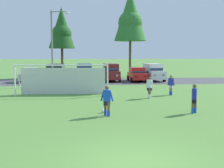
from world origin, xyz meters
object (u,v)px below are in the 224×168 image
at_px(player_midfield_center, 150,87).
at_px(parked_car_slot_right, 153,72).
at_px(parked_car_slot_center, 111,72).
at_px(parked_car_slot_center_right, 137,74).
at_px(player_winger_left, 107,101).
at_px(street_lamp, 54,48).
at_px(player_striker_near, 194,99).
at_px(player_defender_far, 171,85).
at_px(parked_car_slot_left, 56,73).
at_px(parked_car_slot_far_left, 30,75).
at_px(parked_car_slot_center_left, 84,72).
at_px(soccer_ball, 103,111).
at_px(soccer_goal, 63,79).

bearing_deg(player_midfield_center, parked_car_slot_right, 74.63).
relative_size(parked_car_slot_center, parked_car_slot_center_right, 1.10).
relative_size(player_winger_left, street_lamp, 0.21).
height_order(player_striker_near, player_winger_left, same).
relative_size(player_defender_far, parked_car_slot_center, 0.35).
xyz_separation_m(parked_car_slot_left, parked_car_slot_center, (6.72, 0.51, 0.00)).
bearing_deg(parked_car_slot_center_right, parked_car_slot_center, 165.07).
distance_m(player_midfield_center, parked_car_slot_center_right, 13.18).
relative_size(parked_car_slot_far_left, parked_car_slot_left, 0.90).
xyz_separation_m(parked_car_slot_center, street_lamp, (-6.43, -5.01, 2.90)).
height_order(player_defender_far, parked_car_slot_far_left, parked_car_slot_far_left).
relative_size(player_defender_far, street_lamp, 0.21).
xyz_separation_m(player_striker_near, parked_car_slot_center_left, (-6.05, 19.42, 0.29)).
bearing_deg(parked_car_slot_center, street_lamp, -142.06).
bearing_deg(parked_car_slot_right, parked_car_slot_left, -178.53).
height_order(player_defender_far, parked_car_slot_left, parked_car_slot_left).
height_order(parked_car_slot_center, parked_car_slot_right, same).
height_order(soccer_ball, player_winger_left, player_winger_left).
bearing_deg(soccer_ball, parked_car_slot_center_right, 73.09).
xyz_separation_m(soccer_ball, player_striker_near, (5.07, -0.59, 0.71)).
bearing_deg(player_striker_near, parked_car_slot_center, 98.07).
bearing_deg(parked_car_slot_center, parked_car_slot_left, -175.66).
bearing_deg(parked_car_slot_left, parked_car_slot_far_left, 169.34).
bearing_deg(player_defender_far, player_winger_left, -129.19).
bearing_deg(street_lamp, parked_car_slot_center, 37.94).
bearing_deg(parked_car_slot_left, player_defender_far, -49.04).
distance_m(soccer_ball, parked_car_slot_center, 19.01).
bearing_deg(soccer_goal, parked_car_slot_right, 46.78).
bearing_deg(player_striker_near, parked_car_slot_far_left, 122.87).
distance_m(soccer_ball, player_striker_near, 5.16).
bearing_deg(parked_car_slot_center_right, soccer_goal, -128.30).
bearing_deg(soccer_goal, player_defender_far, -7.80).
xyz_separation_m(player_winger_left, parked_car_slot_left, (-4.56, 19.12, 0.29)).
distance_m(player_midfield_center, parked_car_slot_center, 14.01).
relative_size(player_winger_left, parked_car_slot_center, 0.35).
relative_size(player_midfield_center, player_defender_far, 1.00).
distance_m(soccer_goal, parked_car_slot_center_right, 13.31).
height_order(soccer_ball, street_lamp, street_lamp).
bearing_deg(player_defender_far, soccer_ball, -133.29).
bearing_deg(player_midfield_center, player_winger_left, -122.99).
height_order(parked_car_slot_far_left, parked_car_slot_center_right, same).
height_order(player_striker_near, parked_car_slot_right, parked_car_slot_right).
distance_m(parked_car_slot_center_right, street_lamp, 10.91).
distance_m(parked_car_slot_left, parked_car_slot_right, 12.04).
distance_m(soccer_goal, parked_car_slot_left, 10.89).
bearing_deg(soccer_goal, parked_car_slot_center_right, 51.70).
xyz_separation_m(soccer_goal, player_midfield_center, (6.64, -2.64, -0.47)).
relative_size(parked_car_slot_center_right, parked_car_slot_right, 0.89).
distance_m(player_winger_left, parked_car_slot_center_left, 19.65).
xyz_separation_m(player_winger_left, street_lamp, (-4.27, 14.62, 3.19)).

